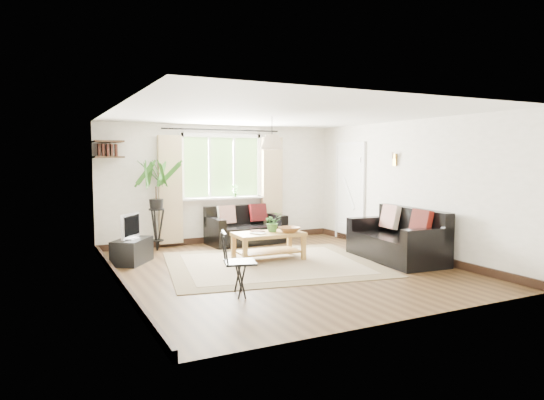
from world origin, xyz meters
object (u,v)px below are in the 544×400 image
coffee_table (268,246)px  tv_stand (132,251)px  sofa_back (246,226)px  palm_stand (156,205)px  sofa_right (396,236)px  folding_chair (240,263)px

coffee_table → tv_stand: 2.26m
sofa_back → palm_stand: size_ratio=0.90×
sofa_right → palm_stand: bearing=-123.2°
sofa_back → coffee_table: (-0.30, -1.65, -0.12)m
sofa_back → tv_stand: (-2.42, -0.87, -0.16)m
coffee_table → tv_stand: size_ratio=1.54×
coffee_table → palm_stand: (-1.50, 1.71, 0.62)m
sofa_back → coffee_table: size_ratio=1.32×
folding_chair → sofa_right: bearing=-61.6°
sofa_back → tv_stand: bearing=-164.0°
coffee_table → tv_stand: coffee_table is taller
coffee_table → folding_chair: bearing=-125.8°
sofa_back → sofa_right: sofa_right is taller
sofa_right → tv_stand: bearing=-108.6°
sofa_back → coffee_table: 1.69m
palm_stand → tv_stand: bearing=-124.2°
sofa_back → folding_chair: folding_chair is taller
sofa_right → folding_chair: sofa_right is taller
sofa_back → palm_stand: 1.86m
sofa_back → folding_chair: (-1.55, -3.38, 0.05)m
sofa_right → palm_stand: palm_stand is taller
coffee_table → sofa_back: bearing=79.7°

